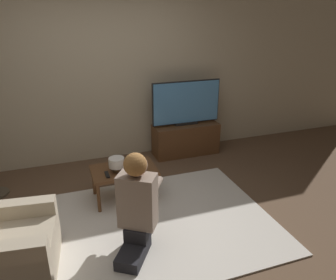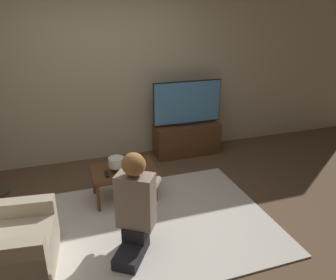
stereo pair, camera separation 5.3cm
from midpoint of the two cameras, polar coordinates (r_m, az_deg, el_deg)
ground_plane at (r=3.59m, az=-5.58°, el=-14.97°), size 10.00×10.00×0.00m
wall_back at (r=4.86m, az=-11.86°, el=11.32°), size 10.00×0.06×2.60m
rug at (r=3.59m, az=-5.58°, el=-14.87°), size 2.86×1.92×0.02m
tv_stand at (r=5.17m, az=2.80°, el=0.16°), size 1.02×0.37×0.49m
tv at (r=4.98m, az=2.91°, el=6.47°), size 1.08×0.08×0.68m
coffee_table at (r=3.93m, az=-8.08°, el=-5.61°), size 0.75×0.49×0.40m
person_kneeling at (r=3.04m, az=-5.93°, el=-10.73°), size 0.63×0.78×0.99m
table_lamp at (r=3.81m, az=-9.34°, el=-4.04°), size 0.18×0.18×0.17m
remote at (r=3.79m, az=-10.95°, el=-5.93°), size 0.04×0.15×0.02m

